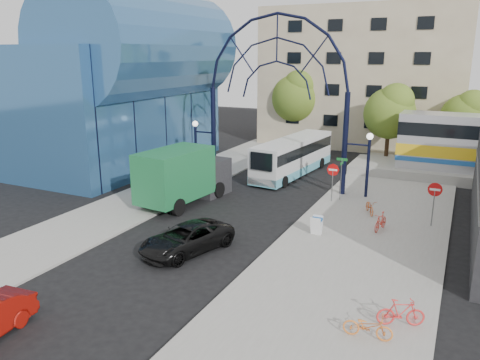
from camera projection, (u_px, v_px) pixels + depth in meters
The scene contains 20 objects.
ground at pixel (164, 260), 22.02m from camera, with size 120.00×120.00×0.00m, color black.
sidewalk_east at pixel (353, 258), 22.12m from camera, with size 8.00×56.00×0.12m, color gray.
plaza_west at pixel (133, 204), 29.95m from camera, with size 5.00×50.00×0.12m, color gray.
gateway_arch at pixel (276, 66), 31.95m from camera, with size 13.64×0.44×12.10m.
stop_sign at pixel (333, 173), 29.91m from camera, with size 0.80×0.07×2.50m.
do_not_enter_sign at pixel (435, 194), 25.57m from camera, with size 0.76×0.07×2.48m.
street_name_sign at pixel (341, 170), 30.23m from camera, with size 0.70×0.70×2.80m.
sandwich_board at pixel (317, 223), 24.66m from camera, with size 0.55×0.61×0.99m.
transit_hall at pixel (113, 87), 39.74m from camera, with size 16.50×18.00×14.50m.
apartment_block at pixel (366, 77), 49.75m from camera, with size 20.00×12.10×14.00m.
tree_north_a at pixel (391, 110), 40.78m from camera, with size 4.48×4.48×7.00m.
tree_north_b at pixel (297, 95), 48.28m from camera, with size 5.12×5.12×8.00m.
tree_north_c at pixel (467, 115), 40.08m from camera, with size 4.16×4.16×6.50m.
city_bus at pixel (293, 156), 37.28m from camera, with size 3.36×10.70×2.89m.
green_truck at pixel (185, 175), 30.09m from camera, with size 3.35×7.43×3.64m.
black_suv at pixel (187, 239), 22.76m from camera, with size 2.27×4.92×1.37m, color black.
bike_near_a at pixel (370, 207), 27.95m from camera, with size 0.57×1.63×0.86m, color #CA5C28.
bike_near_b at pixel (381, 222), 25.28m from camera, with size 0.46×1.63×0.98m, color red.
bike_far_a at pixel (368, 326), 15.65m from camera, with size 0.58×1.65×0.87m, color orange.
bike_far_b at pixel (401, 313), 16.36m from camera, with size 0.48×1.68×1.01m, color red.
Camera 1 is at (12.06, -16.69, 9.38)m, focal length 35.00 mm.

